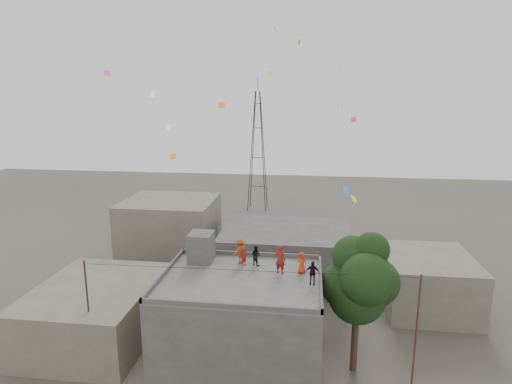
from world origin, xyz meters
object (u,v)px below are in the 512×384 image
Objects in this scene: stair_head_box at (201,247)px; person_red_adult at (280,259)px; transmission_tower at (258,151)px; person_dark_adult at (312,273)px; tree at (360,281)px.

person_red_adult is (5.55, -1.44, -0.06)m from stair_head_box.
transmission_tower is 13.63× the size of person_dark_adult.
stair_head_box is 8.12m from person_dark_adult.
person_dark_adult is (7.60, -2.84, -0.27)m from stair_head_box.
stair_head_box is 1.36× the size of person_dark_adult.
stair_head_box reaches higher than person_red_adult.
person_dark_adult is at bearing -164.34° from tree.
person_dark_adult is (2.05, -1.39, -0.21)m from person_red_adult.
person_red_adult is 2.48m from person_dark_adult.
stair_head_box is at bearing 162.75° from person_dark_adult.
person_red_adult is at bearing 149.00° from person_dark_adult.
person_dark_adult is at bearing 166.92° from person_red_adult.
stair_head_box is 10.80m from tree.
stair_head_box is 5.74m from person_red_adult.
tree is at bearing -10.74° from stair_head_box.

